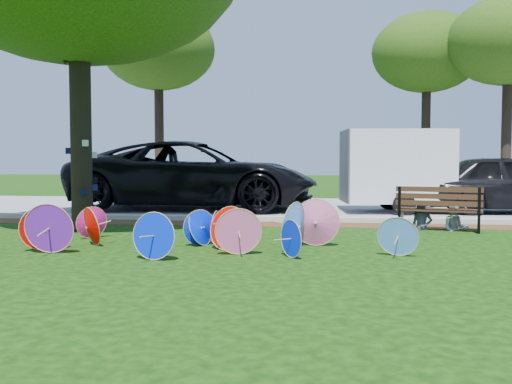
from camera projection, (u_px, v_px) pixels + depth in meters
ground at (209, 257)px, 8.82m from camera, size 90.00×90.00×0.00m
mulch_strip at (247, 224)px, 13.28m from camera, size 90.00×1.00×0.01m
curb at (251, 219)px, 13.97m from camera, size 90.00×0.30×0.12m
street at (267, 207)px, 18.09m from camera, size 90.00×8.00×0.01m
parasol_pile at (199, 228)px, 9.50m from camera, size 6.51×2.50×0.84m
black_van at (195, 175)px, 17.20m from camera, size 7.40×3.43×2.05m
dark_pickup at (511, 184)px, 15.91m from camera, size 4.92×2.11×1.66m
cargo_trailer at (396, 166)px, 16.13m from camera, size 3.08×2.13×2.63m
park_bench at (439, 209)px, 12.12m from camera, size 1.89×1.11×0.93m
person_left at (422, 202)px, 12.20m from camera, size 0.48×0.36×1.21m
person_right at (456, 204)px, 12.13m from camera, size 0.59×0.48×1.12m
bg_trees at (362, 48)px, 21.87m from camera, size 17.44×6.40×7.40m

